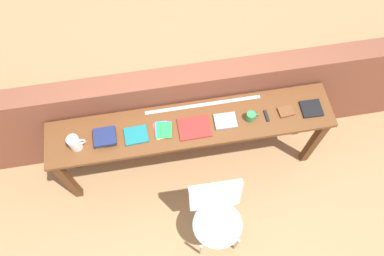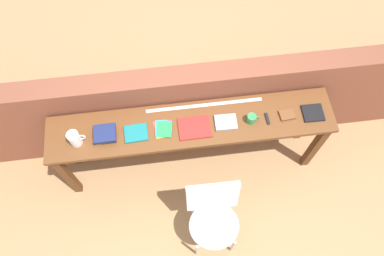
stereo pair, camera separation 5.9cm
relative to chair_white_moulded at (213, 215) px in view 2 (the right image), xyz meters
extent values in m
plane|color=tan|center=(-0.10, 0.43, -0.53)|extent=(40.00, 40.00, 0.00)
cube|color=brown|center=(-0.10, 1.07, 0.04)|extent=(6.00, 0.20, 1.14)
cube|color=brown|center=(-0.10, 0.73, 0.33)|extent=(2.50, 0.44, 0.04)
cube|color=#5B341A|center=(-1.29, 0.57, -0.11)|extent=(0.07, 0.07, 0.84)
cube|color=#5B341A|center=(1.09, 0.57, -0.11)|extent=(0.07, 0.07, 0.84)
cube|color=#5B341A|center=(-1.29, 0.89, -0.11)|extent=(0.07, 0.07, 0.84)
cube|color=#5B341A|center=(1.09, 0.89, -0.11)|extent=(0.07, 0.07, 0.84)
ellipsoid|color=white|center=(0.00, -0.07, -0.08)|extent=(0.45, 0.43, 0.08)
cube|color=white|center=(0.00, 0.12, 0.16)|extent=(0.44, 0.11, 0.40)
cylinder|color=#B2B2B7|center=(-0.17, -0.22, -0.32)|extent=(0.02, 0.02, 0.41)
cylinder|color=#B2B2B7|center=(0.16, -0.23, -0.32)|extent=(0.02, 0.02, 0.41)
cylinder|color=#B2B2B7|center=(-0.16, 0.09, -0.32)|extent=(0.02, 0.02, 0.41)
cylinder|color=#B2B2B7|center=(0.17, 0.09, -0.32)|extent=(0.02, 0.02, 0.41)
cylinder|color=white|center=(-1.08, 0.67, 0.43)|extent=(0.10, 0.10, 0.15)
cone|color=white|center=(-1.08, 0.64, 0.52)|extent=(0.04, 0.03, 0.04)
torus|color=white|center=(-1.02, 0.67, 0.44)|extent=(0.07, 0.01, 0.07)
cube|color=gold|center=(-0.84, 0.70, 0.37)|extent=(0.18, 0.15, 0.03)
cube|color=navy|center=(-0.83, 0.70, 0.40)|extent=(0.19, 0.17, 0.04)
cube|color=#19757A|center=(-0.58, 0.69, 0.36)|extent=(0.20, 0.17, 0.02)
cube|color=purple|center=(-0.34, 0.72, 0.35)|extent=(0.13, 0.16, 0.00)
cube|color=yellow|center=(-0.36, 0.70, 0.36)|extent=(0.12, 0.17, 0.00)
cube|color=#E5334C|center=(-0.36, 0.71, 0.36)|extent=(0.12, 0.16, 0.00)
cube|color=#3399D8|center=(-0.36, 0.71, 0.36)|extent=(0.11, 0.17, 0.00)
cube|color=green|center=(-0.34, 0.70, 0.37)|extent=(0.15, 0.17, 0.00)
cube|color=red|center=(-0.08, 0.68, 0.36)|extent=(0.28, 0.22, 0.02)
cube|color=#9E9EA3|center=(0.19, 0.70, 0.37)|extent=(0.19, 0.15, 0.03)
cylinder|color=#338C4C|center=(0.41, 0.69, 0.40)|extent=(0.08, 0.08, 0.09)
torus|color=#338C4C|center=(0.45, 0.69, 0.40)|extent=(0.06, 0.01, 0.06)
cube|color=black|center=(0.56, 0.69, 0.36)|extent=(0.03, 0.11, 0.02)
cube|color=brown|center=(0.73, 0.70, 0.37)|extent=(0.14, 0.11, 0.02)
cube|color=black|center=(0.96, 0.70, 0.36)|extent=(0.18, 0.17, 0.02)
cube|color=silver|center=(0.03, 0.90, 0.35)|extent=(1.03, 0.03, 0.00)
camera|label=1|loc=(-0.34, -0.72, 3.22)|focal=35.00mm
camera|label=2|loc=(-0.28, -0.73, 3.22)|focal=35.00mm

